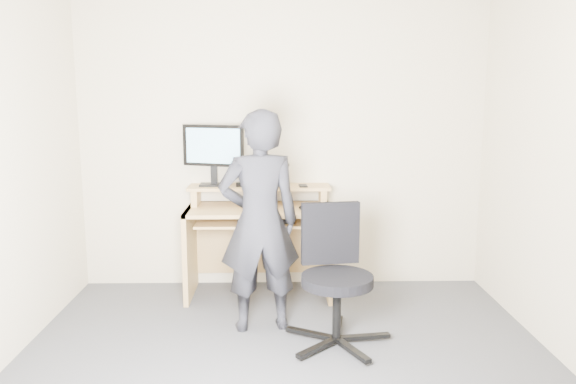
{
  "coord_description": "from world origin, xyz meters",
  "views": [
    {
      "loc": [
        -0.06,
        -3.11,
        1.68
      ],
      "look_at": [
        0.03,
        1.05,
        0.95
      ],
      "focal_mm": 35.0,
      "sensor_mm": 36.0,
      "label": 1
    }
  ],
  "objects_px": {
    "person": "(259,222)",
    "office_chair": "(335,270)",
    "desk": "(259,229)",
    "monitor": "(213,150)"
  },
  "relations": [
    {
      "from": "desk",
      "to": "office_chair",
      "type": "bearing_deg",
      "value": -61.67
    },
    {
      "from": "desk",
      "to": "person",
      "type": "relative_size",
      "value": 0.76
    },
    {
      "from": "office_chair",
      "to": "person",
      "type": "bearing_deg",
      "value": 148.92
    },
    {
      "from": "desk",
      "to": "person",
      "type": "height_order",
      "value": "person"
    },
    {
      "from": "person",
      "to": "office_chair",
      "type": "bearing_deg",
      "value": 146.78
    },
    {
      "from": "desk",
      "to": "office_chair",
      "type": "height_order",
      "value": "office_chair"
    },
    {
      "from": "monitor",
      "to": "office_chair",
      "type": "distance_m",
      "value": 1.59
    },
    {
      "from": "monitor",
      "to": "desk",
      "type": "bearing_deg",
      "value": 7.63
    },
    {
      "from": "person",
      "to": "desk",
      "type": "bearing_deg",
      "value": -98.45
    },
    {
      "from": "monitor",
      "to": "person",
      "type": "height_order",
      "value": "person"
    }
  ]
}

